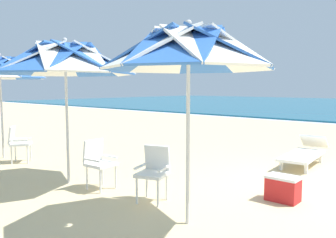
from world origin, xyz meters
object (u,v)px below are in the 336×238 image
at_px(plastic_chair_1, 98,161).
at_px(cooler_box, 283,188).
at_px(plastic_chair_0, 154,170).
at_px(beach_umbrella_0, 188,51).
at_px(beach_umbrella_1, 65,60).
at_px(plastic_chair_4, 18,142).
at_px(sun_lounger_1, 305,153).
at_px(beach_umbrella_2, 0,69).

xyz_separation_m(plastic_chair_1, cooler_box, (2.72, 1.50, -0.30)).
distance_m(plastic_chair_0, plastic_chair_1, 1.20).
bearing_deg(cooler_box, plastic_chair_1, -151.20).
distance_m(beach_umbrella_0, beach_umbrella_1, 2.82).
xyz_separation_m(beach_umbrella_0, plastic_chair_0, (-0.95, 0.36, -1.74)).
height_order(beach_umbrella_1, plastic_chair_4, beach_umbrella_1).
bearing_deg(plastic_chair_4, beach_umbrella_0, -2.43).
xyz_separation_m(plastic_chair_0, plastic_chair_1, (-1.19, -0.17, 0.00)).
relative_size(beach_umbrella_0, beach_umbrella_1, 0.98).
bearing_deg(plastic_chair_1, sun_lounger_1, 63.96).
height_order(beach_umbrella_0, beach_umbrella_1, beach_umbrella_1).
bearing_deg(beach_umbrella_1, plastic_chair_0, 10.51).
bearing_deg(beach_umbrella_1, plastic_chair_1, 14.89).
bearing_deg(beach_umbrella_2, beach_umbrella_0, -1.97).
distance_m(plastic_chair_0, cooler_box, 2.05).
xyz_separation_m(beach_umbrella_0, beach_umbrella_1, (-2.81, 0.02, 0.03)).
relative_size(beach_umbrella_2, sun_lounger_1, 1.20).
distance_m(beach_umbrella_0, plastic_chair_4, 5.55).
relative_size(plastic_chair_0, plastic_chair_4, 1.00).
relative_size(beach_umbrella_0, plastic_chair_0, 3.03).
height_order(beach_umbrella_1, cooler_box, beach_umbrella_1).
bearing_deg(plastic_chair_0, sun_lounger_1, 77.68).
bearing_deg(beach_umbrella_1, sun_lounger_1, 58.17).
bearing_deg(beach_umbrella_2, cooler_box, 12.61).
bearing_deg(beach_umbrella_2, beach_umbrella_1, -3.38).
distance_m(plastic_chair_1, cooler_box, 3.12).
height_order(plastic_chair_4, sun_lounger_1, plastic_chair_4).
xyz_separation_m(beach_umbrella_0, beach_umbrella_2, (-6.05, 0.21, -0.00)).
relative_size(plastic_chair_0, plastic_chair_1, 1.00).
bearing_deg(plastic_chair_0, plastic_chair_1, -172.04).
distance_m(beach_umbrella_0, sun_lounger_1, 4.86).
bearing_deg(sun_lounger_1, plastic_chair_0, -102.32).
height_order(beach_umbrella_2, cooler_box, beach_umbrella_2).
distance_m(sun_lounger_1, cooler_box, 2.84).
height_order(sun_lounger_1, cooler_box, sun_lounger_1).
distance_m(beach_umbrella_1, beach_umbrella_2, 3.24).
height_order(beach_umbrella_1, plastic_chair_1, beach_umbrella_1).
bearing_deg(plastic_chair_4, plastic_chair_1, -0.51).
relative_size(sun_lounger_1, cooler_box, 4.38).
height_order(plastic_chair_0, plastic_chair_1, same).
bearing_deg(cooler_box, plastic_chair_4, -165.91).
xyz_separation_m(beach_umbrella_0, plastic_chair_1, (-2.14, 0.20, -1.74)).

